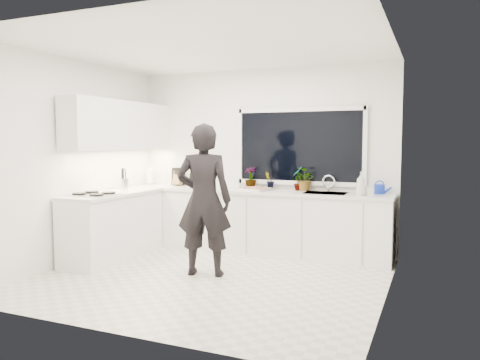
% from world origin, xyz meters
% --- Properties ---
extents(floor, '(4.00, 3.50, 0.02)m').
position_xyz_m(floor, '(0.00, 0.00, -0.01)').
color(floor, beige).
rests_on(floor, ground).
extents(wall_back, '(4.00, 0.02, 2.70)m').
position_xyz_m(wall_back, '(0.00, 1.76, 1.35)').
color(wall_back, white).
rests_on(wall_back, ground).
extents(wall_left, '(0.02, 3.50, 2.70)m').
position_xyz_m(wall_left, '(-2.01, 0.00, 1.35)').
color(wall_left, white).
rests_on(wall_left, ground).
extents(wall_right, '(0.02, 3.50, 2.70)m').
position_xyz_m(wall_right, '(2.01, 0.00, 1.35)').
color(wall_right, white).
rests_on(wall_right, ground).
extents(ceiling, '(4.00, 3.50, 0.02)m').
position_xyz_m(ceiling, '(0.00, 0.00, 2.71)').
color(ceiling, white).
rests_on(ceiling, wall_back).
extents(window, '(1.80, 0.02, 1.00)m').
position_xyz_m(window, '(0.60, 1.73, 1.55)').
color(window, black).
rests_on(window, wall_back).
extents(base_cabinets_back, '(3.92, 0.58, 0.88)m').
position_xyz_m(base_cabinets_back, '(0.00, 1.45, 0.44)').
color(base_cabinets_back, white).
rests_on(base_cabinets_back, floor).
extents(base_cabinets_left, '(0.58, 1.60, 0.88)m').
position_xyz_m(base_cabinets_left, '(-1.67, 0.35, 0.44)').
color(base_cabinets_left, white).
rests_on(base_cabinets_left, floor).
extents(countertop_back, '(3.94, 0.62, 0.04)m').
position_xyz_m(countertop_back, '(0.00, 1.44, 0.90)').
color(countertop_back, silver).
rests_on(countertop_back, base_cabinets_back).
extents(countertop_left, '(0.62, 1.60, 0.04)m').
position_xyz_m(countertop_left, '(-1.67, 0.35, 0.90)').
color(countertop_left, silver).
rests_on(countertop_left, base_cabinets_left).
extents(upper_cabinets, '(0.34, 2.10, 0.70)m').
position_xyz_m(upper_cabinets, '(-1.79, 0.70, 1.85)').
color(upper_cabinets, white).
rests_on(upper_cabinets, wall_left).
extents(sink, '(0.58, 0.42, 0.14)m').
position_xyz_m(sink, '(1.05, 1.45, 0.87)').
color(sink, silver).
rests_on(sink, countertop_back).
extents(faucet, '(0.03, 0.03, 0.22)m').
position_xyz_m(faucet, '(1.05, 1.65, 1.03)').
color(faucet, silver).
rests_on(faucet, countertop_back).
extents(stovetop, '(0.56, 0.48, 0.03)m').
position_xyz_m(stovetop, '(-1.69, -0.00, 0.94)').
color(stovetop, black).
rests_on(stovetop, countertop_left).
extents(person, '(0.76, 0.59, 1.84)m').
position_xyz_m(person, '(-0.13, 0.11, 0.92)').
color(person, black).
rests_on(person, floor).
extents(pizza_tray, '(0.53, 0.45, 0.03)m').
position_xyz_m(pizza_tray, '(0.03, 1.42, 0.94)').
color(pizza_tray, silver).
rests_on(pizza_tray, countertop_back).
extents(pizza, '(0.48, 0.41, 0.01)m').
position_xyz_m(pizza, '(0.03, 1.42, 0.95)').
color(pizza, red).
rests_on(pizza, pizza_tray).
extents(watering_can, '(0.18, 0.18, 0.13)m').
position_xyz_m(watering_can, '(1.75, 1.61, 0.98)').
color(watering_can, '#142EBC').
rests_on(watering_can, countertop_back).
extents(paper_towel_roll, '(0.11, 0.11, 0.26)m').
position_xyz_m(paper_towel_roll, '(-1.85, 1.55, 1.05)').
color(paper_towel_roll, white).
rests_on(paper_towel_roll, countertop_back).
extents(knife_block, '(0.14, 0.11, 0.22)m').
position_xyz_m(knife_block, '(-1.36, 1.59, 1.03)').
color(knife_block, '#A2734B').
rests_on(knife_block, countertop_back).
extents(utensil_crock, '(0.14, 0.14, 0.16)m').
position_xyz_m(utensil_crock, '(-1.81, 0.80, 1.00)').
color(utensil_crock, silver).
rests_on(utensil_crock, countertop_left).
extents(picture_frame_large, '(0.21, 0.09, 0.28)m').
position_xyz_m(picture_frame_large, '(-1.41, 1.69, 1.06)').
color(picture_frame_large, black).
rests_on(picture_frame_large, countertop_back).
extents(picture_frame_small, '(0.24, 0.12, 0.30)m').
position_xyz_m(picture_frame_small, '(-1.10, 1.69, 1.07)').
color(picture_frame_small, black).
rests_on(picture_frame_small, countertop_back).
extents(herb_plants, '(1.16, 0.39, 0.34)m').
position_xyz_m(herb_plants, '(0.48, 1.61, 1.08)').
color(herb_plants, '#26662D').
rests_on(herb_plants, countertop_back).
extents(soap_bottles, '(0.23, 0.12, 0.31)m').
position_xyz_m(soap_bottles, '(1.57, 1.30, 1.06)').
color(soap_bottles, '#D8BF66').
rests_on(soap_bottles, countertop_back).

